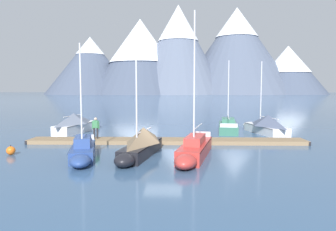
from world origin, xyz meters
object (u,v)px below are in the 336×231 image
sailboat_second_berth (83,151)px  sailboat_nearest_berth (77,123)px  person_on_dock (96,127)px  sailboat_outer_slip (265,125)px  sailboat_mid_dock_port (141,143)px  sailboat_far_berth (228,126)px  sailboat_mid_dock_starboard (194,149)px  mooring_buoy_inner_mooring (11,151)px

sailboat_second_berth → sailboat_nearest_berth: bearing=110.7°
sailboat_nearest_berth → person_on_dock: (3.48, -5.66, 0.37)m
sailboat_nearest_berth → sailboat_outer_slip: 18.25m
person_on_dock → sailboat_mid_dock_port: bearing=-48.0°
sailboat_far_berth → sailboat_mid_dock_starboard: bearing=-106.9°
sailboat_nearest_berth → sailboat_mid_dock_port: sailboat_nearest_berth is taller
sailboat_second_berth → sailboat_mid_dock_port: 3.62m
sailboat_mid_dock_port → person_on_dock: (-4.31, 4.78, 0.42)m
sailboat_mid_dock_starboard → sailboat_outer_slip: bearing=57.2°
sailboat_mid_dock_port → sailboat_second_berth: bearing=-164.1°
sailboat_second_berth → person_on_dock: size_ratio=4.10×
sailboat_mid_dock_port → mooring_buoy_inner_mooring: 8.50m
sailboat_nearest_berth → person_on_dock: bearing=-58.4°
person_on_dock → mooring_buoy_inner_mooring: bearing=-130.1°
sailboat_far_berth → person_on_dock: sailboat_far_berth is taller
sailboat_mid_dock_starboard → sailboat_outer_slip: 13.16m
sailboat_far_berth → sailboat_mid_dock_port: bearing=-120.6°
sailboat_mid_dock_starboard → sailboat_far_berth: sailboat_mid_dock_starboard is taller
sailboat_outer_slip → person_on_dock: bearing=-158.6°
sailboat_nearest_berth → sailboat_second_berth: size_ratio=1.18×
sailboat_mid_dock_starboard → sailboat_nearest_berth: bearing=135.5°
sailboat_mid_dock_port → mooring_buoy_inner_mooring: bearing=-178.9°
sailboat_outer_slip → mooring_buoy_inner_mooring: 21.79m
person_on_dock → mooring_buoy_inner_mooring: 6.54m
sailboat_second_berth → sailboat_outer_slip: size_ratio=0.96×
sailboat_second_berth → sailboat_far_berth: 16.85m
sailboat_mid_dock_starboard → sailboat_outer_slip: size_ratio=1.23×
sailboat_nearest_berth → sailboat_outer_slip: (18.25, 0.14, -0.04)m
mooring_buoy_inner_mooring → sailboat_nearest_berth: bearing=86.3°
sailboat_second_berth → sailboat_mid_dock_starboard: (6.81, 0.51, 0.05)m
sailboat_nearest_berth → sailboat_far_berth: size_ratio=1.15×
person_on_dock → sailboat_far_berth: bearing=32.6°
sailboat_mid_dock_starboard → mooring_buoy_inner_mooring: 11.82m
sailboat_mid_dock_port → person_on_dock: sailboat_mid_dock_port is taller
sailboat_far_berth → sailboat_second_berth: bearing=-129.1°
sailboat_far_berth → person_on_dock: 13.61m
sailboat_nearest_berth → sailboat_mid_dock_starboard: size_ratio=0.92×
sailboat_mid_dock_port → sailboat_far_berth: (7.15, 12.10, -0.32)m
sailboat_outer_slip → person_on_dock: (-14.78, -5.80, 0.41)m
sailboat_outer_slip → sailboat_second_berth: bearing=-140.3°
sailboat_nearest_berth → sailboat_mid_dock_port: bearing=-53.3°
person_on_dock → mooring_buoy_inner_mooring: size_ratio=2.65×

